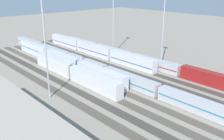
{
  "coord_description": "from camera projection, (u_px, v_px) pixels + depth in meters",
  "views": [
    {
      "loc": [
        -62.32,
        55.4,
        31.65
      ],
      "look_at": [
        0.52,
        -1.69,
        2.5
      ],
      "focal_mm": 40.5,
      "sensor_mm": 36.0,
      "label": 1
    }
  ],
  "objects": [
    {
      "name": "ground_plane",
      "position": [
        109.0,
        78.0,
        89.14
      ],
      "size": [
        400.0,
        400.0,
        0.0
      ],
      "primitive_type": "plane",
      "color": "gray"
    },
    {
      "name": "track_bed_0",
      "position": [
        146.0,
        66.0,
        101.84
      ],
      "size": [
        140.0,
        2.8,
        0.12
      ],
      "primitive_type": "cube",
      "color": "#3D3833",
      "rests_on": "ground_plane"
    },
    {
      "name": "track_bed_1",
      "position": [
        138.0,
        69.0,
        98.66
      ],
      "size": [
        140.0,
        2.8,
        0.12
      ],
      "primitive_type": "cube",
      "color": "#3D3833",
      "rests_on": "ground_plane"
    },
    {
      "name": "track_bed_2",
      "position": [
        129.0,
        72.0,
        95.48
      ],
      "size": [
        140.0,
        2.8,
        0.12
      ],
      "primitive_type": "cube",
      "color": "#3D3833",
      "rests_on": "ground_plane"
    },
    {
      "name": "track_bed_3",
      "position": [
        120.0,
        75.0,
        92.3
      ],
      "size": [
        140.0,
        2.8,
        0.12
      ],
      "primitive_type": "cube",
      "color": "#4C443D",
      "rests_on": "ground_plane"
    },
    {
      "name": "track_bed_4",
      "position": [
        109.0,
        78.0,
        89.12
      ],
      "size": [
        140.0,
        2.8,
        0.12
      ],
      "primitive_type": "cube",
      "color": "#4C443D",
      "rests_on": "ground_plane"
    },
    {
      "name": "track_bed_5",
      "position": [
        99.0,
        81.0,
        85.94
      ],
      "size": [
        140.0,
        2.8,
        0.12
      ],
      "primitive_type": "cube",
      "color": "#4C443D",
      "rests_on": "ground_plane"
    },
    {
      "name": "track_bed_6",
      "position": [
        87.0,
        85.0,
        82.76
      ],
      "size": [
        140.0,
        2.8,
        0.12
      ],
      "primitive_type": "cube",
      "color": "#4C443D",
      "rests_on": "ground_plane"
    },
    {
      "name": "track_bed_7",
      "position": [
        74.0,
        89.0,
        79.58
      ],
      "size": [
        140.0,
        2.8,
        0.12
      ],
      "primitive_type": "cube",
      "color": "#3D3833",
      "rests_on": "ground_plane"
    },
    {
      "name": "track_bed_8",
      "position": [
        60.0,
        94.0,
        76.4
      ],
      "size": [
        140.0,
        2.8,
        0.12
      ],
      "primitive_type": "cube",
      "color": "#4C443D",
      "rests_on": "ground_plane"
    },
    {
      "name": "train_on_track_0",
      "position": [
        128.0,
        56.0,
        108.4
      ],
      "size": [
        90.6,
        3.06,
        4.4
      ],
      "color": "maroon",
      "rests_on": "ground_plane"
    },
    {
      "name": "train_on_track_5",
      "position": [
        62.0,
        60.0,
        101.12
      ],
      "size": [
        71.4,
        3.06,
        5.0
      ],
      "color": "silver",
      "rests_on": "ground_plane"
    },
    {
      "name": "train_on_track_1",
      "position": [
        94.0,
        50.0,
        117.04
      ],
      "size": [
        71.4,
        3.06,
        5.0
      ],
      "color": "silver",
      "rests_on": "ground_plane"
    },
    {
      "name": "train_on_track_4",
      "position": [
        101.0,
        70.0,
        91.58
      ],
      "size": [
        139.0,
        3.06,
        4.4
      ],
      "color": "#285193",
      "rests_on": "ground_plane"
    },
    {
      "name": "train_on_track_6",
      "position": [
        73.0,
        72.0,
        87.44
      ],
      "size": [
        47.2,
        3.0,
        5.0
      ],
      "color": "silver",
      "rests_on": "ground_plane"
    },
    {
      "name": "light_mast_0",
      "position": [
        164.0,
        20.0,
        93.91
      ],
      "size": [
        2.8,
        0.7,
        29.63
      ],
      "color": "#9EA0A5",
      "rests_on": "ground_plane"
    },
    {
      "name": "light_mast_1",
      "position": [
        44.0,
        34.0,
        67.94
      ],
      "size": [
        2.8,
        0.7,
        29.97
      ],
      "color": "#9EA0A5",
      "rests_on": "ground_plane"
    },
    {
      "name": "light_mast_2",
      "position": [
        113.0,
        11.0,
        114.63
      ],
      "size": [
        2.8,
        0.7,
        31.83
      ],
      "color": "#9EA0A5",
      "rests_on": "ground_plane"
    }
  ]
}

